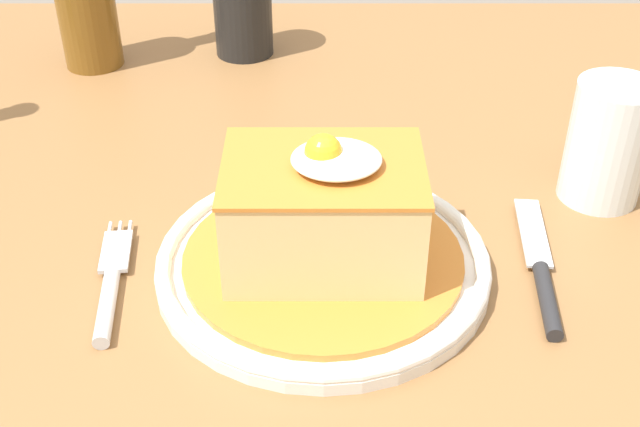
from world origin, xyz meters
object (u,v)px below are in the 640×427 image
object	(u,v)px
knife	(540,278)
soda_can	(239,1)
drinking_glass	(603,149)
main_plate	(320,262)
fork	(107,288)

from	to	relation	value
knife	soda_can	xyz separation A→B (m)	(-0.25, 0.42, 0.06)
soda_can	drinking_glass	size ratio (longest dim) A/B	1.18
main_plate	drinking_glass	bearing A→B (deg)	23.80
drinking_glass	fork	bearing A→B (deg)	-161.61
soda_can	drinking_glass	world-z (taller)	soda_can
knife	soda_can	size ratio (longest dim) A/B	1.34
main_plate	soda_can	xyz separation A→B (m)	(-0.09, 0.40, 0.05)
soda_can	drinking_glass	bearing A→B (deg)	-42.42
fork	knife	distance (m)	0.32
fork	soda_can	world-z (taller)	soda_can
knife	main_plate	bearing A→B (deg)	174.32
drinking_glass	soda_can	bearing A→B (deg)	137.58
fork	soda_can	size ratio (longest dim) A/B	1.14
fork	drinking_glass	distance (m)	0.42
knife	drinking_glass	distance (m)	0.15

